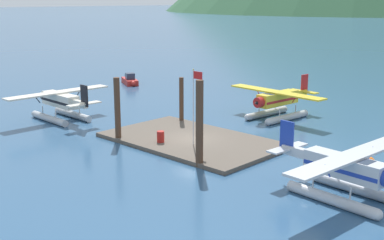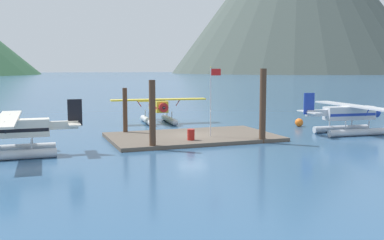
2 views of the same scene
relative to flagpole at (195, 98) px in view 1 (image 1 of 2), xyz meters
name	(u,v)px [view 1 (image 1 of 2)]	position (x,y,z in m)	size (l,w,h in m)	color
ground_plane	(192,142)	(-1.36, 1.11, -3.95)	(1200.00, 1200.00, 0.00)	#2D5175
dock_platform	(192,140)	(-1.36, 1.11, -3.80)	(14.07, 8.53, 0.30)	brown
piling_near_left	(117,110)	(-5.91, -2.72, -1.36)	(0.48, 0.48, 5.17)	#4C3323
piling_near_right	(199,124)	(3.20, -2.90, -0.95)	(0.52, 0.52, 5.99)	#4C3323
piling_far_left	(181,101)	(-6.36, 4.97, -1.81)	(0.41, 0.41, 4.26)	#4C3323
flagpole	(195,98)	(0.00, 0.00, 0.00)	(0.95, 0.10, 5.84)	silver
fuel_drum	(161,137)	(-2.37, -1.34, -3.21)	(0.62, 0.62, 0.88)	#AD1E19
mooring_buoy	(369,163)	(11.77, 4.73, -3.52)	(0.85, 0.85, 0.85)	orange
seaplane_yellow_bow_centre	(277,102)	(-1.10, 12.64, -2.37)	(10.48, 7.97, 3.84)	#B7BABF
seaplane_silver_stbd_aft	(345,173)	(13.06, -1.36, -2.37)	(7.97, 10.48, 3.84)	#B7BABF
seaplane_cream_port_aft	(60,103)	(-15.59, -1.95, -2.37)	(7.98, 10.44, 3.84)	#B7BABF
boat_red_open_west	(130,80)	(-26.77, 15.66, -3.46)	(4.45, 3.28, 1.50)	#B2231E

